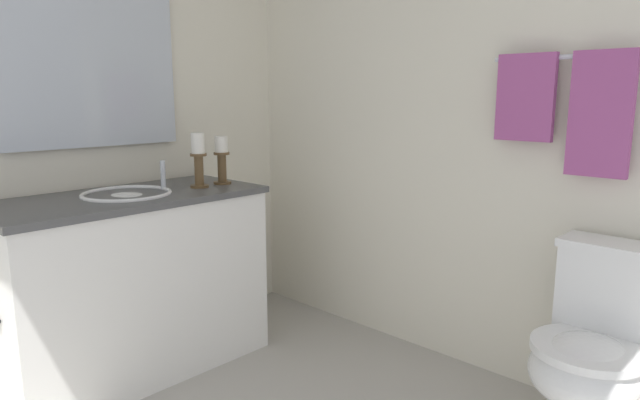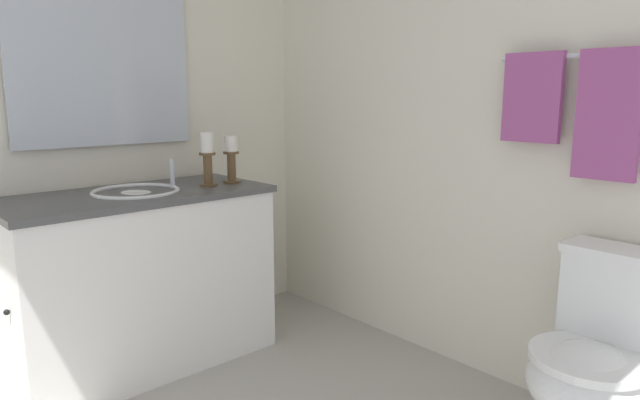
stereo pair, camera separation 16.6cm
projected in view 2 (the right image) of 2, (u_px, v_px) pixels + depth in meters
The scene contains 11 objects.
wall_back at pixel (474, 110), 2.51m from camera, with size 2.74×0.04×2.45m, color silver.
wall_left at pixel (93, 109), 2.71m from camera, with size 0.04×2.40×2.45m, color silver.
vanity_cabinet at pixel (141, 279), 2.66m from camera, with size 0.58×1.22×0.85m.
sink_basin at pixel (137, 200), 2.59m from camera, with size 0.40×0.40×0.24m.
mirror at pixel (103, 61), 2.67m from camera, with size 0.02×0.88×0.81m, color silver.
candle_holder_tall at pixel (231, 158), 2.83m from camera, with size 0.09×0.09×0.24m.
candle_holder_short at pixel (207, 158), 2.73m from camera, with size 0.09×0.09×0.27m.
toilet at pixel (595, 361), 1.96m from camera, with size 0.39×0.54×0.75m.
towel_bar at pixel (575, 56), 2.10m from camera, with size 0.02×0.02×0.59m, color silver.
towel_near_vanity at pixel (532, 98), 2.22m from camera, with size 0.24×0.03×0.35m, color #A54C8C.
towel_center at pixel (608, 115), 2.02m from camera, with size 0.23×0.03×0.48m, color #A54C8C.
Camera 2 is at (1.42, -1.02, 1.29)m, focal length 31.16 mm.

